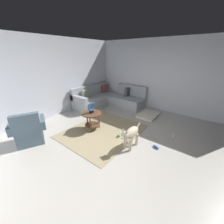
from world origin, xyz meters
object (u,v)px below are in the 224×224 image
Objects in this scene: side_table at (92,117)px; dog_bed_mat at (148,115)px; torus_sculpture at (91,107)px; sectional_couch at (108,99)px; dog_toy_ball at (119,136)px; dog_toy_rope at (174,136)px; dog at (131,134)px; armchair at (29,132)px; dog_toy_bone at (156,147)px.

dog_bed_mat is at bearing -26.91° from side_table.
side_table is at bearing 0.00° from torus_sculpture.
sectional_couch reaches higher than dog_toy_ball.
dog_toy_ball is (-1.83, -1.87, -0.25)m from sectional_couch.
dog_toy_rope is at bearing -105.71° from sectional_couch.
sectional_couch is 2.16m from side_table.
dog is (-2.01, -0.41, 0.33)m from dog_bed_mat.
side_table is 1.84× the size of torus_sculpture.
dog_bed_mat is (3.41, -1.73, -0.28)m from armchair.
armchair reaches higher than dog_toy_rope.
sectional_couch is at bearing 26.36° from side_table.
side_table is (-1.94, -0.96, 0.12)m from sectional_couch.
side_table is (1.48, -0.76, 0.09)m from armchair.
torus_sculpture is (-1.94, -0.96, 0.42)m from sectional_couch.
armchair is at bearing 153.03° from dog_bed_mat.
dog_toy_ball is at bearing 128.50° from dog_toy_rope.
torus_sculpture is 3.78× the size of dog_toy_ball.
side_table is 0.99m from dog_toy_ball.
armchair is 3.83m from dog_bed_mat.
side_table reaches higher than dog_bed_mat.
dog_toy_rope is (1.15, -0.73, -0.35)m from dog.
dog_toy_bone is at bearing -150.34° from dog_bed_mat.
sectional_couch is 3.10m from dog.
armchair is at bearing 33.56° from dog.
side_table is 3.33× the size of dog_toy_bone.
dog_bed_mat is (1.92, -0.98, -0.37)m from side_table.
dog_toy_ball is (0.11, -0.91, -0.67)m from torus_sculpture.
torus_sculpture is 1.14m from dog_toy_ball.
armchair is 3.00× the size of torus_sculpture.
dog_toy_bone reaches higher than dog_toy_rope.
torus_sculpture is (1.48, -0.76, 0.39)m from armchair.
side_table is at bearing -3.07° from dog.
side_table is 3.27× the size of dog_toy_rope.
sectional_couch reaches higher than dog_toy_bone.
torus_sculpture is at bearing 180.00° from side_table.
sectional_couch reaches higher than side_table.
dog_toy_rope is at bearing -63.29° from torus_sculpture.
armchair is (-3.42, -0.20, 0.03)m from sectional_couch.
armchair is 1.67m from side_table.
torus_sculpture is 1.78× the size of dog_toy_rope.
dog_toy_bone is (0.36, -0.53, -0.35)m from dog.
side_table is 0.71× the size of dog.
dog_toy_ball is 1.02m from dog_toy_bone.
dog_toy_ball reaches higher than dog_toy_rope.
torus_sculpture reaches higher than side_table.
dog is at bearing -168.41° from dog_bed_mat.
dog is 0.61m from dog_toy_ball.
dog_toy_bone is (0.27, -1.91, -0.68)m from torus_sculpture.
side_table is 1.39m from dog.
side_table reaches higher than dog_toy_ball.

